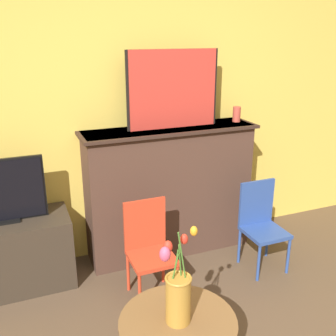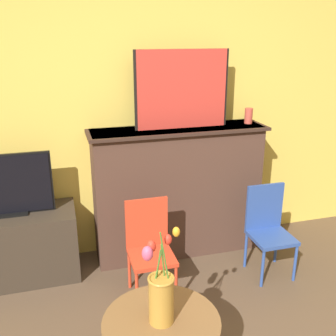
{
  "view_description": "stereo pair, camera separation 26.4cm",
  "coord_description": "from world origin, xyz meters",
  "px_view_note": "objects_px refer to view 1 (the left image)",
  "views": [
    {
      "loc": [
        -0.91,
        -1.0,
        1.88
      ],
      "look_at": [
        0.02,
        1.32,
        1.01
      ],
      "focal_mm": 42.0,
      "sensor_mm": 36.0,
      "label": 1
    },
    {
      "loc": [
        -0.66,
        -1.09,
        1.88
      ],
      "look_at": [
        0.02,
        1.32,
        1.01
      ],
      "focal_mm": 42.0,
      "sensor_mm": 36.0,
      "label": 2
    }
  ],
  "objects_px": {
    "chair_red": "(149,245)",
    "chair_blue": "(261,221)",
    "painting": "(173,89)",
    "vase_tulips": "(178,293)"
  },
  "relations": [
    {
      "from": "chair_red",
      "to": "chair_blue",
      "type": "bearing_deg",
      "value": 0.99
    },
    {
      "from": "chair_red",
      "to": "painting",
      "type": "bearing_deg",
      "value": 52.2
    },
    {
      "from": "chair_red",
      "to": "chair_blue",
      "type": "xyz_separation_m",
      "value": [
        0.99,
        0.02,
        0.0
      ]
    },
    {
      "from": "chair_blue",
      "to": "vase_tulips",
      "type": "xyz_separation_m",
      "value": [
        -1.13,
        -0.88,
        0.22
      ]
    },
    {
      "from": "chair_red",
      "to": "vase_tulips",
      "type": "xyz_separation_m",
      "value": [
        -0.14,
        -0.86,
        0.22
      ]
    },
    {
      "from": "painting",
      "to": "vase_tulips",
      "type": "xyz_separation_m",
      "value": [
        -0.55,
        -1.39,
        -0.83
      ]
    },
    {
      "from": "chair_red",
      "to": "vase_tulips",
      "type": "bearing_deg",
      "value": -99.38
    },
    {
      "from": "painting",
      "to": "chair_blue",
      "type": "bearing_deg",
      "value": -41.59
    },
    {
      "from": "chair_blue",
      "to": "painting",
      "type": "bearing_deg",
      "value": 138.41
    },
    {
      "from": "painting",
      "to": "chair_red",
      "type": "height_order",
      "value": "painting"
    }
  ]
}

